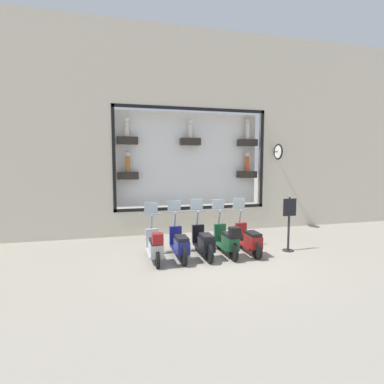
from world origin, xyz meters
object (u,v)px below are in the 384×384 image
(scooter_red_0, at_px, (249,240))
(scooter_silver_4, at_px, (155,246))
(scooter_black_2, at_px, (204,242))
(scooter_navy_3, at_px, (180,244))
(scooter_green_1, at_px, (228,240))
(shop_sign_post, at_px, (289,222))

(scooter_red_0, xyz_separation_m, scooter_silver_4, (-0.07, 2.92, 0.02))
(scooter_black_2, xyz_separation_m, scooter_navy_3, (-0.00, 0.73, -0.01))
(scooter_black_2, bearing_deg, scooter_silver_4, 92.93)
(scooter_green_1, xyz_separation_m, scooter_silver_4, (-0.01, 2.19, -0.03))
(scooter_red_0, bearing_deg, shop_sign_post, -92.40)
(scooter_navy_3, distance_m, scooter_silver_4, 0.73)
(scooter_black_2, relative_size, scooter_navy_3, 1.00)
(scooter_red_0, relative_size, scooter_black_2, 1.00)
(scooter_red_0, bearing_deg, scooter_silver_4, 91.41)
(scooter_green_1, height_order, scooter_black_2, scooter_black_2)
(scooter_black_2, xyz_separation_m, scooter_silver_4, (-0.07, 1.46, 0.01))
(scooter_red_0, relative_size, shop_sign_post, 1.04)
(scooter_navy_3, xyz_separation_m, scooter_silver_4, (-0.07, 0.73, 0.02))
(scooter_navy_3, bearing_deg, shop_sign_post, -90.92)
(scooter_red_0, bearing_deg, scooter_black_2, 89.89)
(shop_sign_post, bearing_deg, scooter_red_0, 87.60)
(scooter_black_2, height_order, shop_sign_post, shop_sign_post)
(scooter_red_0, height_order, scooter_silver_4, scooter_red_0)
(scooter_green_1, xyz_separation_m, shop_sign_post, (0.00, -2.07, 0.46))
(scooter_red_0, distance_m, scooter_black_2, 1.46)
(shop_sign_post, bearing_deg, scooter_silver_4, 90.21)
(scooter_silver_4, bearing_deg, shop_sign_post, -89.79)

